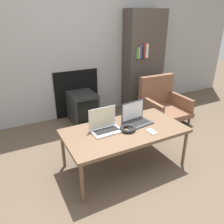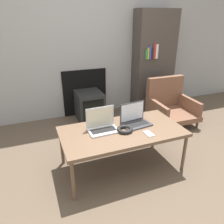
{
  "view_description": "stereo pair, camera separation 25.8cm",
  "coord_description": "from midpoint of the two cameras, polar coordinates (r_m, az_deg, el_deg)",
  "views": [
    {
      "loc": [
        -1.1,
        -1.48,
        1.6
      ],
      "look_at": [
        0.0,
        0.61,
        0.56
      ],
      "focal_mm": 35.0,
      "sensor_mm": 36.0,
      "label": 1
    },
    {
      "loc": [
        -0.86,
        -1.59,
        1.6
      ],
      "look_at": [
        0.0,
        0.61,
        0.56
      ],
      "focal_mm": 35.0,
      "sensor_mm": 36.0,
      "label": 2
    }
  ],
  "objects": [
    {
      "name": "ground_plane",
      "position": [
        2.42,
        3.84,
        -17.67
      ],
      "size": [
        14.0,
        14.0,
        0.0
      ],
      "primitive_type": "plane",
      "color": "brown"
    },
    {
      "name": "wall_back",
      "position": [
        3.65,
        -12.66,
        18.22
      ],
      "size": [
        7.0,
        0.08,
        2.6
      ],
      "color": "#999999",
      "rests_on": "ground_plane"
    },
    {
      "name": "table",
      "position": [
        2.39,
        0.26,
        -5.37
      ],
      "size": [
        1.32,
        0.69,
        0.47
      ],
      "color": "brown",
      "rests_on": "ground_plane"
    },
    {
      "name": "laptop_left",
      "position": [
        2.34,
        -5.05,
        -3.56
      ],
      "size": [
        0.32,
        0.21,
        0.24
      ],
      "rotation": [
        0.0,
        0.0,
        0.03
      ],
      "color": "silver",
      "rests_on": "table"
    },
    {
      "name": "laptop_right",
      "position": [
        2.5,
        3.25,
        -1.66
      ],
      "size": [
        0.34,
        0.24,
        0.24
      ],
      "rotation": [
        0.0,
        0.0,
        0.13
      ],
      "color": "#38383D",
      "rests_on": "table"
    },
    {
      "name": "headphones",
      "position": [
        2.35,
        0.99,
        -4.48
      ],
      "size": [
        0.17,
        0.17,
        0.04
      ],
      "color": "black",
      "rests_on": "table"
    },
    {
      "name": "phone",
      "position": [
        2.34,
        7.26,
        -5.19
      ],
      "size": [
        0.07,
        0.13,
        0.01
      ],
      "color": "silver",
      "rests_on": "table"
    },
    {
      "name": "tv",
      "position": [
        3.63,
        -9.7,
        1.27
      ],
      "size": [
        0.41,
        0.49,
        0.47
      ],
      "color": "black",
      "rests_on": "ground_plane"
    },
    {
      "name": "armchair",
      "position": [
        3.69,
        10.88,
        2.68
      ],
      "size": [
        0.66,
        0.68,
        0.71
      ],
      "rotation": [
        0.0,
        0.0,
        -0.03
      ],
      "color": "brown",
      "rests_on": "ground_plane"
    },
    {
      "name": "bookshelf",
      "position": [
        4.05,
        6.38,
        13.06
      ],
      "size": [
        0.72,
        0.32,
        1.72
      ],
      "color": "#3F3833",
      "rests_on": "ground_plane"
    }
  ]
}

